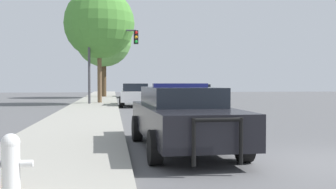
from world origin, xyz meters
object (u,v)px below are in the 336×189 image
traffic_light (109,50)px  car_background_oncoming (198,93)px  fire_hydrant (11,161)px  car_background_midblock (136,94)px  car_background_distant (132,90)px  tree_sidewalk_mid (99,23)px  police_car (182,116)px  tree_sidewalk_far (104,39)px

traffic_light → car_background_oncoming: (6.81, 3.92, -2.91)m
fire_hydrant → car_background_midblock: car_background_midblock is taller
car_background_distant → tree_sidewalk_mid: 13.79m
car_background_distant → car_background_midblock: (-0.44, -15.50, 0.05)m
fire_hydrant → car_background_distant: bearing=85.0°
traffic_light → car_background_midblock: traffic_light is taller
car_background_distant → fire_hydrant: bearing=-94.4°
fire_hydrant → traffic_light: bearing=87.2°
car_background_oncoming → tree_sidewalk_mid: bearing=20.8°
police_car → car_background_oncoming: size_ratio=1.32×
traffic_light → car_background_oncoming: traffic_light is taller
traffic_light → car_background_oncoming: 8.38m
police_car → tree_sidewalk_far: 32.08m
police_car → car_background_midblock: (-0.16, 17.03, -0.01)m
traffic_light → tree_sidewalk_mid: tree_sidewalk_mid is taller
fire_hydrant → police_car: bearing=53.0°
car_background_midblock → tree_sidewalk_mid: 6.09m
traffic_light → tree_sidewalk_mid: (-0.68, 1.45, 1.95)m
police_car → car_background_distant: size_ratio=1.20×
fire_hydrant → tree_sidewalk_far: (0.49, 35.50, 5.16)m
traffic_light → car_background_distant: 14.51m
police_car → fire_hydrant: bearing=50.4°
car_background_oncoming → car_background_midblock: (-5.15, -5.36, 0.04)m
car_background_midblock → traffic_light: bearing=142.3°
car_background_distant → car_background_oncoming: (4.72, -10.14, 0.01)m
car_background_midblock → police_car: bearing=-86.2°
fire_hydrant → tree_sidewalk_mid: size_ratio=0.10×
tree_sidewalk_far → tree_sidewalk_mid: 11.69m
police_car → tree_sidewalk_mid: bearing=-85.4°
car_background_oncoming → police_car: bearing=79.9°
police_car → traffic_light: bearing=-87.0°
car_background_midblock → car_background_oncoming: bearing=49.4°
police_car → tree_sidewalk_mid: tree_sidewalk_mid is taller
police_car → tree_sidewalk_far: bearing=-88.2°
fire_hydrant → car_background_oncoming: 27.45m
car_background_oncoming → tree_sidewalk_mid: size_ratio=0.53×
car_background_oncoming → tree_sidewalk_mid: 9.26m
tree_sidewalk_mid → tree_sidewalk_far: bearing=89.7°
car_background_oncoming → tree_sidewalk_mid: (-7.49, -2.47, 4.86)m
car_background_midblock → fire_hydrant: bearing=-94.3°
fire_hydrant → tree_sidewalk_mid: tree_sidewalk_mid is taller
traffic_light → tree_sidewalk_far: 13.31m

